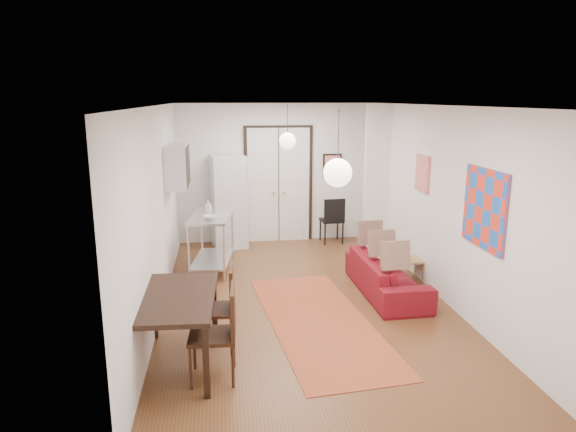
{
  "coord_description": "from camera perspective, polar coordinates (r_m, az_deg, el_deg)",
  "views": [
    {
      "loc": [
        -1.2,
        -7.17,
        3.01
      ],
      "look_at": [
        -0.21,
        0.37,
        1.25
      ],
      "focal_mm": 32.0,
      "sensor_mm": 36.0,
      "label": 1
    }
  ],
  "objects": [
    {
      "name": "floor",
      "position": [
        7.87,
        1.87,
        -9.48
      ],
      "size": [
        7.0,
        7.0,
        0.0
      ],
      "primitive_type": "plane",
      "color": "brown",
      "rests_on": "ground"
    },
    {
      "name": "ceiling",
      "position": [
        7.27,
        2.04,
        12.15
      ],
      "size": [
        4.2,
        7.0,
        0.02
      ],
      "primitive_type": "cube",
      "color": "white",
      "rests_on": "wall_back"
    },
    {
      "name": "wall_back",
      "position": [
        10.85,
        -1.08,
        4.77
      ],
      "size": [
        4.2,
        0.02,
        2.9
      ],
      "primitive_type": "cube",
      "color": "white",
      "rests_on": "floor"
    },
    {
      "name": "wall_front",
      "position": [
        4.16,
        9.96,
        -9.22
      ],
      "size": [
        4.2,
        0.02,
        2.9
      ],
      "primitive_type": "cube",
      "color": "white",
      "rests_on": "floor"
    },
    {
      "name": "wall_left",
      "position": [
        7.39,
        -14.33,
        0.43
      ],
      "size": [
        0.02,
        7.0,
        2.9
      ],
      "primitive_type": "cube",
      "color": "white",
      "rests_on": "floor"
    },
    {
      "name": "wall_right",
      "position": [
        8.04,
        16.88,
        1.28
      ],
      "size": [
        0.02,
        7.0,
        2.9
      ],
      "primitive_type": "cube",
      "color": "white",
      "rests_on": "floor"
    },
    {
      "name": "double_doors",
      "position": [
        10.84,
        -1.05,
        3.43
      ],
      "size": [
        1.44,
        0.06,
        2.5
      ],
      "primitive_type": "cube",
      "color": "silver",
      "rests_on": "wall_back"
    },
    {
      "name": "stub_partition",
      "position": [
        10.3,
        9.83,
        4.14
      ],
      "size": [
        0.5,
        0.1,
        2.9
      ],
      "primitive_type": "cube",
      "color": "white",
      "rests_on": "floor"
    },
    {
      "name": "wall_cabinet",
      "position": [
        8.77,
        -12.21,
        5.47
      ],
      "size": [
        0.35,
        1.0,
        0.7
      ],
      "primitive_type": "cube",
      "color": "silver",
      "rests_on": "wall_left"
    },
    {
      "name": "painting_popart",
      "position": [
        6.9,
        21.02,
        0.78
      ],
      "size": [
        0.05,
        1.0,
        1.0
      ],
      "primitive_type": "cube",
      "color": "red",
      "rests_on": "wall_right"
    },
    {
      "name": "painting_abstract",
      "position": [
        8.7,
        14.74,
        4.61
      ],
      "size": [
        0.05,
        0.5,
        0.6
      ],
      "primitive_type": "cube",
      "color": "beige",
      "rests_on": "wall_right"
    },
    {
      "name": "poster_back",
      "position": [
        10.98,
        4.93,
        5.62
      ],
      "size": [
        0.4,
        0.03,
        0.5
      ],
      "primitive_type": "cube",
      "color": "red",
      "rests_on": "wall_back"
    },
    {
      "name": "print_left",
      "position": [
        9.27,
        -12.92,
        6.14
      ],
      "size": [
        0.03,
        0.44,
        0.54
      ],
      "primitive_type": "cube",
      "color": "#955B3E",
      "rests_on": "wall_left"
    },
    {
      "name": "pendant_back",
      "position": [
        9.28,
        -0.05,
        8.34
      ],
      "size": [
        0.3,
        0.3,
        0.8
      ],
      "color": "silver",
      "rests_on": "ceiling"
    },
    {
      "name": "pendant_front",
      "position": [
        5.36,
        5.53,
        4.81
      ],
      "size": [
        0.3,
        0.3,
        0.8
      ],
      "color": "silver",
      "rests_on": "ceiling"
    },
    {
      "name": "kilim_rug",
      "position": [
        7.23,
        3.44,
        -11.57
      ],
      "size": [
        1.67,
        3.63,
        0.01
      ],
      "primitive_type": "cube",
      "rotation": [
        0.0,
        0.0,
        0.1
      ],
      "color": "#B6472D",
      "rests_on": "floor"
    },
    {
      "name": "sofa",
      "position": [
        8.23,
        10.89,
        -6.47
      ],
      "size": [
        0.84,
        2.04,
        0.59
      ],
      "primitive_type": "imported",
      "rotation": [
        0.0,
        0.0,
        1.6
      ],
      "color": "maroon",
      "rests_on": "floor"
    },
    {
      "name": "coffee_table",
      "position": [
        8.88,
        12.32,
        -4.95
      ],
      "size": [
        0.82,
        0.46,
        0.36
      ],
      "rotation": [
        0.0,
        0.0,
        -0.01
      ],
      "color": "tan",
      "rests_on": "floor"
    },
    {
      "name": "potted_plant",
      "position": [
        8.82,
        12.39,
        -3.56
      ],
      "size": [
        0.32,
        0.28,
        0.35
      ],
      "primitive_type": "imported",
      "rotation": [
        0.0,
        0.0,
        -0.01
      ],
      "color": "#34692F",
      "rests_on": "coffee_table"
    },
    {
      "name": "kitchen_counter",
      "position": [
        9.14,
        -8.48,
        -1.93
      ],
      "size": [
        0.84,
        1.4,
        1.01
      ],
      "rotation": [
        0.0,
        0.0,
        -0.14
      ],
      "color": "silver",
      "rests_on": "floor"
    },
    {
      "name": "bowl",
      "position": [
        8.76,
        -8.59,
        -0.11
      ],
      "size": [
        0.29,
        0.29,
        0.06
      ],
      "primitive_type": "imported",
      "rotation": [
        0.0,
        0.0,
        -0.24
      ],
      "color": "silver",
      "rests_on": "kitchen_counter"
    },
    {
      "name": "soap_bottle",
      "position": [
        9.29,
        -8.86,
        1.11
      ],
      "size": [
        0.11,
        0.12,
        0.21
      ],
      "primitive_type": "imported",
      "rotation": [
        0.0,
        0.0,
        -0.24
      ],
      "color": "teal",
      "rests_on": "kitchen_counter"
    },
    {
      "name": "fridge",
      "position": [
        10.52,
        -6.58,
        1.6
      ],
      "size": [
        0.75,
        0.75,
        1.88
      ],
      "primitive_type": "cube",
      "rotation": [
        0.0,
        0.0,
        0.14
      ],
      "color": "silver",
      "rests_on": "floor"
    },
    {
      "name": "dining_table",
      "position": [
        5.98,
        -12.38,
        -9.48
      ],
      "size": [
        0.95,
        1.57,
        0.85
      ],
      "rotation": [
        0.0,
        0.0,
        -0.05
      ],
      "color": "black",
      "rests_on": "floor"
    },
    {
      "name": "dining_chair_near",
      "position": [
        6.44,
        -8.36,
        -9.03
      ],
      "size": [
        0.53,
        0.72,
        1.05
      ],
      "rotation": [
        0.0,
        0.0,
        -1.62
      ],
      "color": "#382111",
      "rests_on": "floor"
    },
    {
      "name": "dining_chair_far",
      "position": [
        5.79,
        -8.43,
        -11.63
      ],
      "size": [
        0.53,
        0.72,
        1.05
      ],
      "rotation": [
        0.0,
        0.0,
        -1.62
      ],
      "color": "#382111",
      "rests_on": "floor"
    },
    {
      "name": "black_side_chair",
      "position": [
        10.94,
        4.77,
        0.11
      ],
      "size": [
        0.47,
        0.47,
        0.97
      ],
      "rotation": [
        0.0,
        0.0,
        3.21
      ],
      "color": "black",
      "rests_on": "floor"
    }
  ]
}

